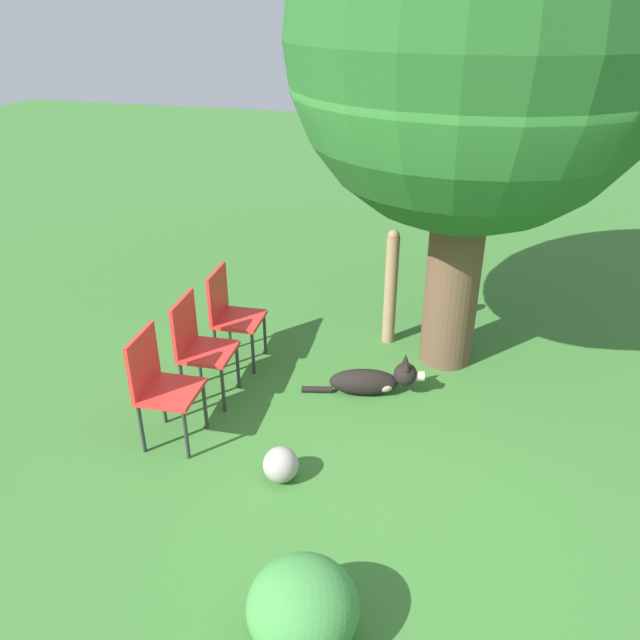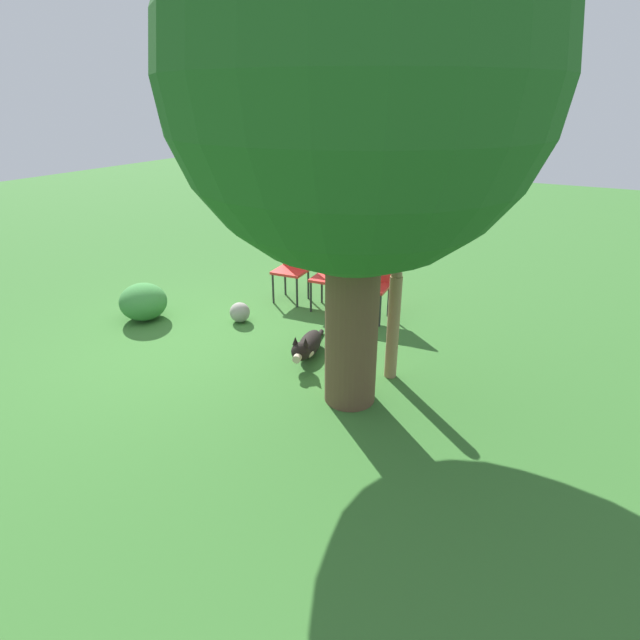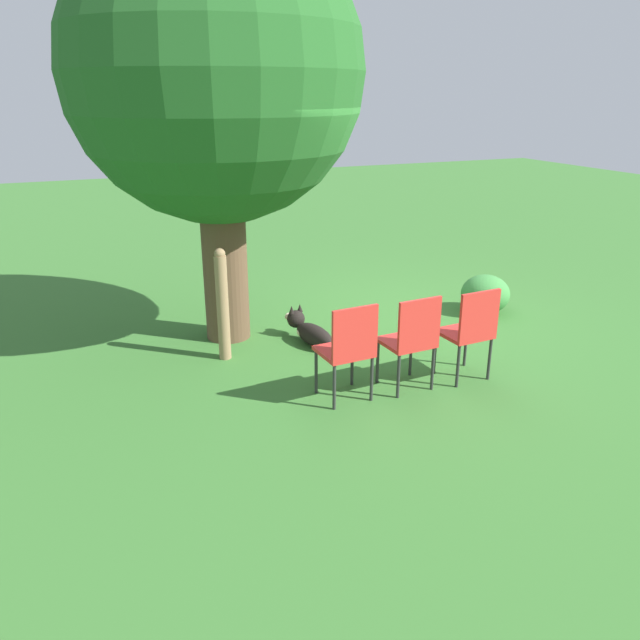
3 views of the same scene
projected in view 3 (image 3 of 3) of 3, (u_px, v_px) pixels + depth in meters
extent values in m
plane|color=#38702D|center=(358.00, 323.00, 7.57)|extent=(30.00, 30.00, 0.00)
cylinder|color=brown|center=(224.00, 251.00, 6.81)|extent=(0.49, 0.49, 2.00)
sphere|color=#235B23|center=(215.00, 71.00, 6.18)|extent=(3.01, 3.01, 3.01)
ellipsoid|color=black|center=(314.00, 335.00, 6.86)|extent=(0.64, 0.36, 0.23)
ellipsoid|color=#C6B293|center=(306.00, 332.00, 6.99)|extent=(0.25, 0.23, 0.14)
sphere|color=black|center=(296.00, 319.00, 7.10)|extent=(0.25, 0.25, 0.21)
cylinder|color=#C6B293|center=(290.00, 317.00, 7.20)|extent=(0.11, 0.11, 0.09)
cone|color=black|center=(292.00, 310.00, 7.03)|extent=(0.07, 0.07, 0.09)
cone|color=black|center=(300.00, 308.00, 7.09)|extent=(0.07, 0.07, 0.09)
cylinder|color=black|center=(337.00, 355.00, 6.58)|extent=(0.28, 0.12, 0.06)
cylinder|color=#937551|center=(223.00, 308.00, 6.38)|extent=(0.13, 0.13, 1.11)
sphere|color=#937551|center=(220.00, 254.00, 6.19)|extent=(0.11, 0.11, 0.11)
cube|color=red|center=(464.00, 333.00, 6.01)|extent=(0.45, 0.47, 0.04)
cube|color=red|center=(479.00, 315.00, 5.76)|extent=(0.06, 0.44, 0.46)
cylinder|color=#2D2D2D|center=(435.00, 353.00, 6.16)|extent=(0.03, 0.03, 0.43)
cylinder|color=#2D2D2D|center=(466.00, 346.00, 6.32)|extent=(0.03, 0.03, 0.43)
cylinder|color=#2D2D2D|center=(458.00, 366.00, 5.86)|extent=(0.03, 0.03, 0.43)
cylinder|color=#2D2D2D|center=(489.00, 359.00, 6.02)|extent=(0.03, 0.03, 0.43)
cube|color=red|center=(406.00, 342.00, 5.80)|extent=(0.45, 0.47, 0.04)
cube|color=red|center=(420.00, 324.00, 5.55)|extent=(0.06, 0.44, 0.46)
cylinder|color=#2D2D2D|center=(378.00, 362.00, 5.95)|extent=(0.03, 0.03, 0.43)
cylinder|color=#2D2D2D|center=(411.00, 355.00, 6.11)|extent=(0.03, 0.03, 0.43)
cylinder|color=#2D2D2D|center=(398.00, 376.00, 5.65)|extent=(0.03, 0.03, 0.43)
cylinder|color=#2D2D2D|center=(433.00, 368.00, 5.81)|extent=(0.03, 0.03, 0.43)
cube|color=red|center=(344.00, 351.00, 5.59)|extent=(0.45, 0.47, 0.04)
cube|color=red|center=(355.00, 333.00, 5.35)|extent=(0.06, 0.44, 0.46)
cylinder|color=#2D2D2D|center=(316.00, 371.00, 5.75)|extent=(0.03, 0.03, 0.43)
cylinder|color=#2D2D2D|center=(352.00, 364.00, 5.91)|extent=(0.03, 0.03, 0.43)
cylinder|color=#2D2D2D|center=(334.00, 387.00, 5.45)|extent=(0.03, 0.03, 0.43)
cylinder|color=#2D2D2D|center=(372.00, 379.00, 5.60)|extent=(0.03, 0.03, 0.43)
ellipsoid|color=gray|center=(428.00, 329.00, 7.01)|extent=(0.26, 0.26, 0.26)
ellipsoid|color=#3D843D|center=(485.00, 294.00, 7.85)|extent=(0.61, 0.61, 0.48)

